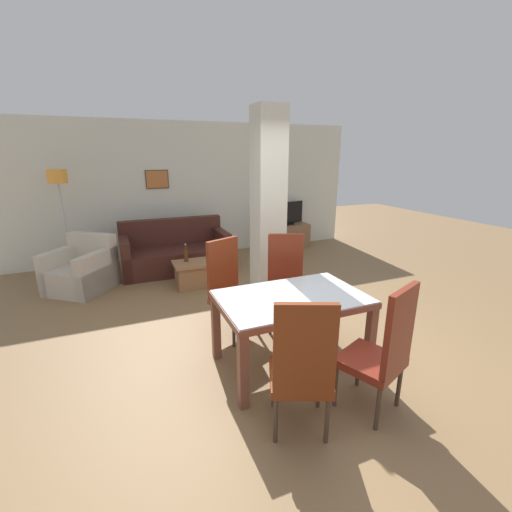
{
  "coord_description": "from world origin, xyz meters",
  "views": [
    {
      "loc": [
        -1.5,
        -2.7,
        2.09
      ],
      "look_at": [
        0.0,
        0.91,
        0.91
      ],
      "focal_mm": 24.0,
      "sensor_mm": 36.0,
      "label": 1
    }
  ],
  "objects_px": {
    "dining_chair_near_right": "(383,349)",
    "floor_lamp": "(59,188)",
    "dining_chair_near_left": "(302,366)",
    "sofa": "(175,254)",
    "tv_screen": "(286,214)",
    "tv_stand": "(285,236)",
    "bottle": "(186,255)",
    "dining_chair_far_right": "(285,280)",
    "coffee_table": "(192,274)",
    "armchair": "(82,272)",
    "dining_table": "(291,311)",
    "dining_chair_far_left": "(229,286)"
  },
  "relations": [
    {
      "from": "dining_chair_far_left",
      "to": "bottle",
      "type": "xyz_separation_m",
      "value": [
        -0.16,
        1.75,
        -0.08
      ]
    },
    {
      "from": "dining_table",
      "to": "sofa",
      "type": "xyz_separation_m",
      "value": [
        -0.55,
        3.49,
        -0.29
      ]
    },
    {
      "from": "armchair",
      "to": "tv_stand",
      "type": "height_order",
      "value": "armchair"
    },
    {
      "from": "dining_chair_far_left",
      "to": "bottle",
      "type": "distance_m",
      "value": 1.76
    },
    {
      "from": "dining_chair_near_right",
      "to": "floor_lamp",
      "type": "relative_size",
      "value": 0.62
    },
    {
      "from": "dining_table",
      "to": "dining_chair_near_left",
      "type": "distance_m",
      "value": 0.9
    },
    {
      "from": "sofa",
      "to": "floor_lamp",
      "type": "height_order",
      "value": "floor_lamp"
    },
    {
      "from": "dining_chair_far_left",
      "to": "sofa",
      "type": "bearing_deg",
      "value": -107.96
    },
    {
      "from": "dining_table",
      "to": "floor_lamp",
      "type": "distance_m",
      "value": 4.63
    },
    {
      "from": "dining_chair_near_right",
      "to": "bottle",
      "type": "height_order",
      "value": "dining_chair_near_right"
    },
    {
      "from": "dining_chair_far_left",
      "to": "dining_chair_near_right",
      "type": "height_order",
      "value": "same"
    },
    {
      "from": "sofa",
      "to": "tv_stand",
      "type": "relative_size",
      "value": 1.7
    },
    {
      "from": "coffee_table",
      "to": "tv_stand",
      "type": "distance_m",
      "value": 2.98
    },
    {
      "from": "sofa",
      "to": "bottle",
      "type": "relative_size",
      "value": 6.42
    },
    {
      "from": "dining_table",
      "to": "armchair",
      "type": "relative_size",
      "value": 1.21
    },
    {
      "from": "tv_stand",
      "to": "floor_lamp",
      "type": "height_order",
      "value": "floor_lamp"
    },
    {
      "from": "sofa",
      "to": "tv_screen",
      "type": "distance_m",
      "value": 2.73
    },
    {
      "from": "dining_chair_near_right",
      "to": "sofa",
      "type": "distance_m",
      "value": 4.47
    },
    {
      "from": "dining_chair_far_left",
      "to": "sofa",
      "type": "xyz_separation_m",
      "value": [
        -0.2,
        2.62,
        -0.29
      ]
    },
    {
      "from": "dining_chair_near_right",
      "to": "armchair",
      "type": "relative_size",
      "value": 0.98
    },
    {
      "from": "armchair",
      "to": "tv_stand",
      "type": "distance_m",
      "value": 4.27
    },
    {
      "from": "sofa",
      "to": "tv_screen",
      "type": "bearing_deg",
      "value": -166.3
    },
    {
      "from": "dining_chair_near_left",
      "to": "dining_chair_far_left",
      "type": "height_order",
      "value": "same"
    },
    {
      "from": "tv_screen",
      "to": "tv_stand",
      "type": "bearing_deg",
      "value": 180.0
    },
    {
      "from": "dining_chair_far_right",
      "to": "armchair",
      "type": "xyz_separation_m",
      "value": [
        -2.44,
        2.25,
        -0.3
      ]
    },
    {
      "from": "dining_chair_near_left",
      "to": "dining_chair_far_right",
      "type": "xyz_separation_m",
      "value": [
        0.72,
        1.65,
        0.0
      ]
    },
    {
      "from": "armchair",
      "to": "dining_chair_far_right",
      "type": "bearing_deg",
      "value": 174.99
    },
    {
      "from": "dining_table",
      "to": "dining_chair_near_left",
      "type": "xyz_separation_m",
      "value": [
        -0.36,
        -0.83,
        -0.0
      ]
    },
    {
      "from": "dining_chair_near_left",
      "to": "floor_lamp",
      "type": "distance_m",
      "value": 5.2
    },
    {
      "from": "sofa",
      "to": "bottle",
      "type": "distance_m",
      "value": 0.89
    },
    {
      "from": "sofa",
      "to": "tv_screen",
      "type": "xyz_separation_m",
      "value": [
        2.61,
        0.64,
        0.47
      ]
    },
    {
      "from": "dining_table",
      "to": "dining_chair_far_right",
      "type": "xyz_separation_m",
      "value": [
        0.36,
        0.82,
        -0.0
      ]
    },
    {
      "from": "dining_chair_near_right",
      "to": "floor_lamp",
      "type": "bearing_deg",
      "value": 97.25
    },
    {
      "from": "dining_table",
      "to": "tv_screen",
      "type": "height_order",
      "value": "tv_screen"
    },
    {
      "from": "dining_chair_far_right",
      "to": "floor_lamp",
      "type": "distance_m",
      "value": 4.18
    },
    {
      "from": "sofa",
      "to": "armchair",
      "type": "distance_m",
      "value": 1.59
    },
    {
      "from": "dining_chair_near_left",
      "to": "armchair",
      "type": "xyz_separation_m",
      "value": [
        -1.73,
        3.9,
        -0.3
      ]
    },
    {
      "from": "dining_chair_near_right",
      "to": "coffee_table",
      "type": "distance_m",
      "value": 3.53
    },
    {
      "from": "coffee_table",
      "to": "tv_stand",
      "type": "xyz_separation_m",
      "value": [
        2.51,
        1.59,
        0.05
      ]
    },
    {
      "from": "coffee_table",
      "to": "tv_screen",
      "type": "xyz_separation_m",
      "value": [
        2.51,
        1.59,
        0.57
      ]
    },
    {
      "from": "dining_chair_near_left",
      "to": "dining_chair_far_right",
      "type": "relative_size",
      "value": 1.0
    },
    {
      "from": "dining_chair_far_right",
      "to": "tv_stand",
      "type": "distance_m",
      "value": 3.74
    },
    {
      "from": "dining_chair_far_right",
      "to": "coffee_table",
      "type": "relative_size",
      "value": 1.99
    },
    {
      "from": "dining_chair_near_left",
      "to": "bottle",
      "type": "distance_m",
      "value": 3.46
    },
    {
      "from": "bottle",
      "to": "armchair",
      "type": "bearing_deg",
      "value": 164.03
    },
    {
      "from": "dining_chair_near_left",
      "to": "dining_chair_far_right",
      "type": "bearing_deg",
      "value": 89.84
    },
    {
      "from": "coffee_table",
      "to": "floor_lamp",
      "type": "relative_size",
      "value": 0.31
    },
    {
      "from": "dining_chair_near_right",
      "to": "coffee_table",
      "type": "bearing_deg",
      "value": 81.3
    },
    {
      "from": "bottle",
      "to": "floor_lamp",
      "type": "bearing_deg",
      "value": 144.86
    },
    {
      "from": "dining_chair_near_left",
      "to": "sofa",
      "type": "bearing_deg",
      "value": 115.84
    }
  ]
}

